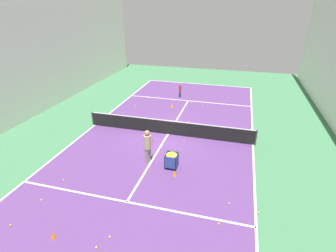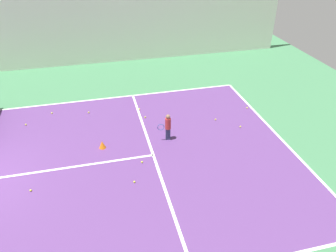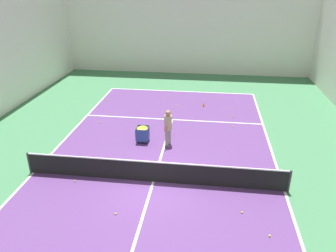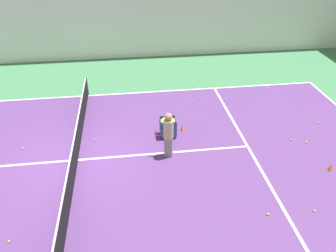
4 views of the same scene
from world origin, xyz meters
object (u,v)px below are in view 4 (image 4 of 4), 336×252
coach_at_net (168,132)px  ball_cart (168,124)px  training_cone_1 (331,167)px  tennis_net (76,149)px

coach_at_net → ball_cart: coach_at_net is taller
coach_at_net → training_cone_1: 5.89m
tennis_net → training_cone_1: size_ratio=37.23×
tennis_net → coach_at_net: coach_at_net is taller
coach_at_net → training_cone_1: size_ratio=6.38×
coach_at_net → training_cone_1: bearing=-177.6°
tennis_net → training_cone_1: bearing=78.8°
tennis_net → training_cone_1: (1.78, 8.97, -0.35)m
coach_at_net → tennis_net: bearing=15.8°
training_cone_1 → ball_cart: bearing=-118.4°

